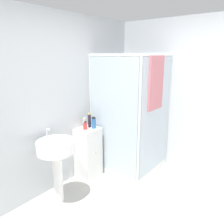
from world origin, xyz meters
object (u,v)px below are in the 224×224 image
sink (56,154)px  shampoo_bottle_blue (94,123)px  lotion_bottle_white (85,123)px  shampoo_bottle_tall_black (89,120)px  soap_dispenser (85,126)px

sink → shampoo_bottle_blue: 0.83m
lotion_bottle_white → shampoo_bottle_tall_black: bearing=-44.5°
soap_dispenser → lotion_bottle_white: 0.10m
sink → shampoo_bottle_tall_black: size_ratio=4.38×
sink → soap_dispenser: sink is taller
soap_dispenser → sink: bearing=-167.1°
lotion_bottle_white → shampoo_bottle_blue: bearing=-67.4°
shampoo_bottle_tall_black → lotion_bottle_white: (-0.06, 0.05, -0.04)m
soap_dispenser → shampoo_bottle_tall_black: shampoo_bottle_tall_black is taller
shampoo_bottle_blue → lotion_bottle_white: (-0.06, 0.14, -0.01)m
sink → soap_dispenser: bearing=12.9°
soap_dispenser → lotion_bottle_white: lotion_bottle_white is taller
shampoo_bottle_blue → lotion_bottle_white: size_ratio=1.04×
soap_dispenser → shampoo_bottle_tall_black: 0.13m
shampoo_bottle_tall_black → shampoo_bottle_blue: 0.09m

